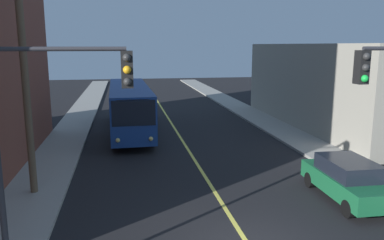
# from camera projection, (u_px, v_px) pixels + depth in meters

# --- Properties ---
(sidewalk_left) EXTENTS (2.50, 90.00, 0.15)m
(sidewalk_left) POSITION_uv_depth(u_px,v_px,m) (53.00, 161.00, 19.82)
(sidewalk_left) COLOR gray
(sidewalk_left) RESTS_ON ground
(sidewalk_right) EXTENTS (2.50, 90.00, 0.15)m
(sidewalk_right) POSITION_uv_depth(u_px,v_px,m) (315.00, 148.00, 22.32)
(sidewalk_right) COLOR gray
(sidewalk_right) RESTS_ON ground
(lane_stripe_center) EXTENTS (0.16, 60.00, 0.01)m
(lane_stripe_center) POSITION_uv_depth(u_px,v_px,m) (179.00, 135.00, 25.91)
(lane_stripe_center) COLOR #D8CC4C
(lane_stripe_center) RESTS_ON ground
(building_right_warehouse) EXTENTS (12.00, 18.50, 6.04)m
(building_right_warehouse) POSITION_uv_depth(u_px,v_px,m) (369.00, 85.00, 28.82)
(building_right_warehouse) COLOR gray
(building_right_warehouse) RESTS_ON ground
(city_bus) EXTENTS (2.80, 12.20, 3.20)m
(city_bus) POSITION_uv_depth(u_px,v_px,m) (130.00, 106.00, 26.57)
(city_bus) COLOR navy
(city_bus) RESTS_ON ground
(parked_car_green) EXTENTS (1.90, 4.44, 1.62)m
(parked_car_green) POSITION_uv_depth(u_px,v_px,m) (347.00, 179.00, 14.96)
(parked_car_green) COLOR #196038
(parked_car_green) RESTS_ON ground
(utility_pole_near) EXTENTS (2.40, 0.28, 11.68)m
(utility_pole_near) POSITION_uv_depth(u_px,v_px,m) (21.00, 29.00, 14.31)
(utility_pole_near) COLOR brown
(utility_pole_near) RESTS_ON sidewalk_left
(traffic_signal_left_corner) EXTENTS (3.75, 0.48, 6.00)m
(traffic_signal_left_corner) POSITION_uv_depth(u_px,v_px,m) (54.00, 108.00, 10.30)
(traffic_signal_left_corner) COLOR #2D2D33
(traffic_signal_left_corner) RESTS_ON sidewalk_left
(fire_hydrant) EXTENTS (0.44, 0.26, 0.84)m
(fire_hydrant) POSITION_uv_depth(u_px,v_px,m) (375.00, 173.00, 16.41)
(fire_hydrant) COLOR red
(fire_hydrant) RESTS_ON sidewalk_right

